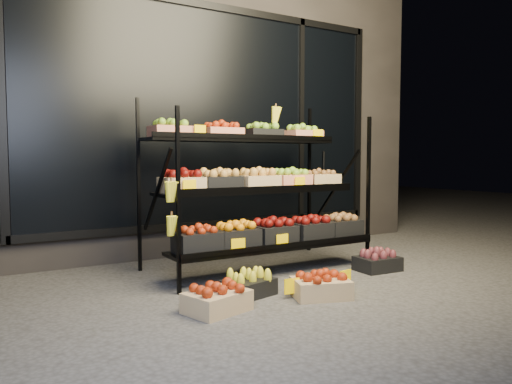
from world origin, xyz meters
TOP-DOWN VIEW (x-y plane):
  - ground at (0.00, 0.00)m, footprint 24.00×24.00m
  - building at (0.00, 2.59)m, footprint 6.00×2.08m
  - display_rack at (-0.01, 0.60)m, footprint 2.18×1.02m
  - tag_floor_a at (-0.33, -0.40)m, footprint 0.13×0.01m
  - tag_floor_b at (0.22, -0.40)m, footprint 0.13×0.01m
  - floor_crate_left at (-0.97, -0.39)m, footprint 0.50×0.42m
  - floor_crate_midleft at (-0.57, -0.15)m, footprint 0.45×0.37m
  - floor_crate_midright at (-0.12, -0.49)m, footprint 0.51×0.44m
  - floor_crate_right at (0.94, -0.05)m, footprint 0.42×0.32m

SIDE VIEW (x-z plane):
  - ground at x=0.00m, z-range 0.00..0.00m
  - tag_floor_a at x=-0.33m, z-range 0.00..0.12m
  - tag_floor_b at x=0.22m, z-range 0.00..0.12m
  - floor_crate_midleft at x=-0.57m, z-range -0.01..0.19m
  - floor_crate_right at x=0.94m, z-range -0.01..0.20m
  - floor_crate_midright at x=-0.12m, z-range -0.01..0.20m
  - floor_crate_left at x=-0.97m, z-range -0.01..0.21m
  - display_rack at x=-0.01m, z-range -0.08..1.66m
  - building at x=0.00m, z-range 0.00..3.50m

